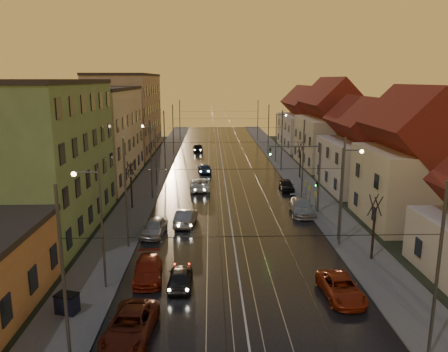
{
  "coord_description": "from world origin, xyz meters",
  "views": [
    {
      "loc": [
        -1.91,
        -24.46,
        13.39
      ],
      "look_at": [
        -0.46,
        21.74,
        3.12
      ],
      "focal_mm": 35.0,
      "sensor_mm": 36.0,
      "label": 1
    }
  ],
  "objects": [
    {
      "name": "tram_rail_3",
      "position": [
        2.2,
        40.0,
        0.06
      ],
      "size": [
        0.06,
        120.0,
        0.03
      ],
      "primitive_type": "cube",
      "color": "gray",
      "rests_on": "road"
    },
    {
      "name": "bare_tree_1",
      "position": [
        10.2,
        6.0,
        2.49
      ],
      "size": [
        1.09,
        1.09,
        5.11
      ],
      "color": "black",
      "rests_on": "ground"
    },
    {
      "name": "bare_tree_0",
      "position": [
        -10.2,
        20.0,
        2.49
      ],
      "size": [
        1.09,
        1.09,
        5.11
      ],
      "color": "black",
      "rests_on": "ground"
    },
    {
      "name": "catenary_pole_l_2",
      "position": [
        -8.6,
        24.0,
        4.5
      ],
      "size": [
        0.16,
        0.16,
        9.0
      ],
      "primitive_type": "cylinder",
      "color": "#595B60",
      "rests_on": "ground"
    },
    {
      "name": "tram_rail_2",
      "position": [
        0.77,
        40.0,
        0.06
      ],
      "size": [
        0.06,
        120.0,
        0.03
      ],
      "primitive_type": "cube",
      "color": "gray",
      "rests_on": "road"
    },
    {
      "name": "parked_right_1",
      "position": [
        7.33,
        17.78,
        0.76
      ],
      "size": [
        2.42,
        5.36,
        1.52
      ],
      "primitive_type": "imported",
      "rotation": [
        0.0,
        0.0,
        -0.05
      ],
      "color": "#A7A6AC",
      "rests_on": "ground"
    },
    {
      "name": "sidewalk_left",
      "position": [
        -10.0,
        40.0,
        0.07
      ],
      "size": [
        4.0,
        120.0,
        0.15
      ],
      "primitive_type": "cube",
      "color": "#4C4C4C",
      "rests_on": "ground"
    },
    {
      "name": "catenary_pole_l_0",
      "position": [
        -8.6,
        -6.0,
        4.5
      ],
      "size": [
        0.16,
        0.16,
        9.0
      ],
      "primitive_type": "cylinder",
      "color": "#595B60",
      "rests_on": "ground"
    },
    {
      "name": "traffic_light_mast",
      "position": [
        7.99,
        18.0,
        4.6
      ],
      "size": [
        5.3,
        0.32,
        7.2
      ],
      "color": "#595B60",
      "rests_on": "ground"
    },
    {
      "name": "bare_tree_2",
      "position": [
        10.4,
        34.0,
        2.49
      ],
      "size": [
        1.09,
        1.09,
        5.11
      ],
      "color": "black",
      "rests_on": "ground"
    },
    {
      "name": "street_lamp_0",
      "position": [
        -9.1,
        2.0,
        4.89
      ],
      "size": [
        1.75,
        0.32,
        8.0
      ],
      "color": "#595B60",
      "rests_on": "ground"
    },
    {
      "name": "apartment_left_3",
      "position": [
        -17.5,
        58.0,
        7.0
      ],
      "size": [
        10.0,
        24.0,
        14.0
      ],
      "primitive_type": "cube",
      "color": "#917D5E",
      "rests_on": "ground"
    },
    {
      "name": "tram_rail_1",
      "position": [
        -0.77,
        40.0,
        0.06
      ],
      "size": [
        0.06,
        120.0,
        0.03
      ],
      "primitive_type": "cube",
      "color": "gray",
      "rests_on": "road"
    },
    {
      "name": "dumpster",
      "position": [
        -10.25,
        -1.19,
        0.7
      ],
      "size": [
        1.38,
        1.12,
        1.1
      ],
      "primitive_type": "cube",
      "rotation": [
        0.0,
        0.0,
        -0.3
      ],
      "color": "black",
      "rests_on": "sidewalk_left"
    },
    {
      "name": "catenary_pole_r_1",
      "position": [
        8.6,
        9.0,
        4.5
      ],
      "size": [
        0.16,
        0.16,
        9.0
      ],
      "primitive_type": "cylinder",
      "color": "#595B60",
      "rests_on": "ground"
    },
    {
      "name": "parked_right_2",
      "position": [
        7.41,
        27.39,
        0.68
      ],
      "size": [
        1.65,
        4.0,
        1.36
      ],
      "primitive_type": "imported",
      "rotation": [
        0.0,
        0.0,
        -0.01
      ],
      "color": "black",
      "rests_on": "ground"
    },
    {
      "name": "house_right_4",
      "position": [
        17.0,
        61.0,
        5.05
      ],
      "size": [
        9.18,
        16.32,
        10.0
      ],
      "color": "beige",
      "rests_on": "ground"
    },
    {
      "name": "parked_left_2",
      "position": [
        -6.23,
        3.38,
        0.67
      ],
      "size": [
        2.27,
        4.79,
        1.35
      ],
      "primitive_type": "imported",
      "rotation": [
        0.0,
        0.0,
        0.08
      ],
      "color": "maroon",
      "rests_on": "ground"
    },
    {
      "name": "driving_car_2",
      "position": [
        -3.21,
        27.99,
        0.73
      ],
      "size": [
        2.49,
        5.27,
        1.46
      ],
      "primitive_type": "imported",
      "rotation": [
        0.0,
        0.0,
        3.16
      ],
      "color": "#BBBBBB",
      "rests_on": "ground"
    },
    {
      "name": "driving_car_1",
      "position": [
        -4.25,
        14.72,
        0.75
      ],
      "size": [
        2.17,
        4.72,
        1.5
      ],
      "primitive_type": "imported",
      "rotation": [
        0.0,
        0.0,
        3.01
      ],
      "color": "gray",
      "rests_on": "ground"
    },
    {
      "name": "parked_left_3",
      "position": [
        -6.86,
        12.03,
        0.73
      ],
      "size": [
        2.26,
        4.45,
        1.45
      ],
      "primitive_type": "imported",
      "rotation": [
        0.0,
        0.0,
        -0.13
      ],
      "color": "#A7A8AD",
      "rests_on": "ground"
    },
    {
      "name": "driving_car_4",
      "position": [
        -4.28,
        57.39,
        0.75
      ],
      "size": [
        2.0,
        4.51,
        1.51
      ],
      "primitive_type": "imported",
      "rotation": [
        0.0,
        0.0,
        3.19
      ],
      "color": "black",
      "rests_on": "ground"
    },
    {
      "name": "street_lamp_3",
      "position": [
        9.1,
        46.0,
        4.89
      ],
      "size": [
        1.75,
        0.32,
        8.0
      ],
      "color": "#595B60",
      "rests_on": "ground"
    },
    {
      "name": "ground",
      "position": [
        0.0,
        0.0,
        0.0
      ],
      "size": [
        160.0,
        160.0,
        0.0
      ],
      "primitive_type": "plane",
      "color": "black",
      "rests_on": "ground"
    },
    {
      "name": "street_lamp_1",
      "position": [
        9.1,
        10.0,
        4.89
      ],
      "size": [
        1.75,
        0.32,
        8.0
      ],
      "color": "#595B60",
      "rests_on": "ground"
    },
    {
      "name": "catenary_pole_r_4",
      "position": [
        8.6,
        54.0,
        4.5
      ],
      "size": [
        0.16,
        0.16,
        9.0
      ],
      "primitive_type": "cylinder",
      "color": "#595B60",
      "rests_on": "ground"
    },
    {
      "name": "catenary_pole_l_4",
      "position": [
        -8.6,
        54.0,
        4.5
      ],
      "size": [
        0.16,
        0.16,
        9.0
      ],
      "primitive_type": "cylinder",
      "color": "#595B60",
      "rests_on": "ground"
    },
    {
      "name": "catenary_pole_l_5",
      "position": [
        -8.6,
        72.0,
        4.5
      ],
      "size": [
        0.16,
        0.16,
        9.0
      ],
      "primitive_type": "cylinder",
      "color": "#595B60",
      "rests_on": "ground"
    },
    {
      "name": "driving_car_0",
      "position": [
        -3.96,
        2.23,
        0.65
      ],
      "size": [
        1.58,
        3.85,
        1.31
      ],
      "primitive_type": "imported",
      "rotation": [
        0.0,
        0.0,
        3.13
      ],
      "color": "black",
      "rests_on": "ground"
    },
    {
      "name": "catenary_pole_l_1",
      "position": [
        -8.6,
        9.0,
        4.5
      ],
      "size": [
        0.16,
        0.16,
        9.0
      ],
      "primitive_type": "cylinder",
      "color": "#595B60",
      "rests_on": "ground"
    },
    {
      "name": "driving_car_3",
      "position": [
        -2.77,
        38.06,
        0.64
      ],
      "size": [
        2.12,
        4.56,
        1.29
      ],
      "primitive_type": "imported",
      "rotation": [
        0.0,
        0.0,
        3.21
      ],
      "color": "#1A2C4E",
      "rests_on": "ground"
    },
    {
      "name": "house_right_2",
      "position": [
        17.0,
        28.0,
        4.64
      ],
      "size": [
        9.18,
        12.24,
        9.2
      ],
      "color": "beige",
      "rests_on": "ground"
    },
    {
      "name": "tram_rail_0",
      "position": [
        -2.2,
        40.0,
        0.06
      ],
      "size": [
        0.06,
        120.0,
        0.03
      ],
      "primitive_type": "cube",
      "color": "gray",
      "rests_on": "road"
    },
    {
      "name": "parked_left_1",
      "position": [
        -6.2,
        -3.59,
        0.7
      ],
      "size": [
        2.75,
        5.22,
        1.4
      ],
      "primitive_type": "imported",
      "rotation": [
        0.0,
        0.0,
        -0.09
      ],
      "color": "#531A0E",
      "rests_on": "ground"
    },
    {
      "name": "catenary_pole_r_0",
      "position": [
        8.6,
        -6.0,
        4.5
      ],
      "size": [
        0.16,
        0.16,
        9.0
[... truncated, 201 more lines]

